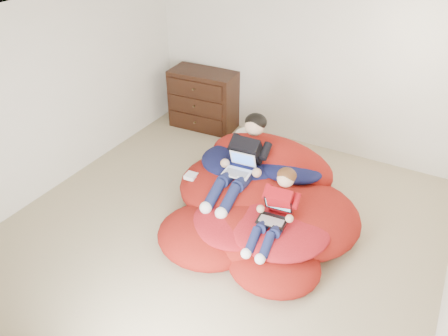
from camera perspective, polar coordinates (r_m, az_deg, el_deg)
room_shell at (r=5.32m, az=-0.05°, el=-6.02°), size 5.10×5.10×2.77m
dresser at (r=7.51m, az=-2.67°, el=8.93°), size 1.14×0.65×1.00m
beanbag_pile at (r=5.46m, az=4.70°, el=-4.45°), size 2.44×2.35×0.87m
cream_pillow at (r=6.06m, az=3.44°, el=3.90°), size 0.48×0.30×0.30m
older_boy at (r=5.42m, az=2.52°, el=1.36°), size 0.38×1.28×0.85m
younger_boy at (r=4.81m, az=6.86°, el=-5.09°), size 0.32×0.96×0.67m
laptop_white at (r=5.39m, az=2.05°, el=0.17°), size 0.35×0.35×0.23m
laptop_black at (r=4.82m, az=6.62°, el=-5.95°), size 0.33×0.34×0.22m
power_adapter at (r=5.63m, az=-4.33°, el=-1.06°), size 0.15×0.15×0.05m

